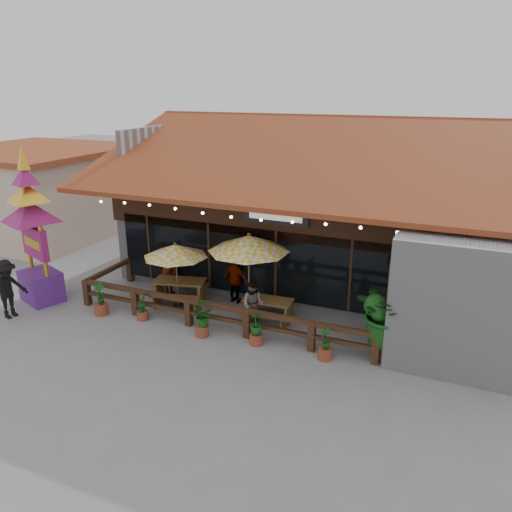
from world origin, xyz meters
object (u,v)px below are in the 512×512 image
at_px(umbrella_right, 249,244).
at_px(pedestrian, 7,289).
at_px(umbrella_left, 175,251).
at_px(thai_sign_tower, 31,216).
at_px(picnic_table_left, 180,287).
at_px(picnic_table_right, 268,306).
at_px(tropical_plant, 386,313).

xyz_separation_m(umbrella_right, pedestrian, (-7.06, -3.23, -1.46)).
distance_m(umbrella_left, thai_sign_tower, 4.98).
bearing_deg(picnic_table_left, umbrella_left, -73.18).
height_order(umbrella_left, picnic_table_right, umbrella_left).
bearing_deg(tropical_plant, picnic_table_right, 167.17).
distance_m(tropical_plant, pedestrian, 11.78).
distance_m(picnic_table_right, tropical_plant, 3.96).
xyz_separation_m(umbrella_right, picnic_table_left, (-2.57, -0.08, -1.87)).
bearing_deg(tropical_plant, umbrella_left, 174.44).
xyz_separation_m(umbrella_right, picnic_table_right, (0.75, -0.21, -1.93)).
xyz_separation_m(tropical_plant, pedestrian, (-11.57, -2.16, -0.36)).
height_order(umbrella_right, picnic_table_right, umbrella_right).
distance_m(umbrella_right, picnic_table_right, 2.08).
relative_size(umbrella_right, picnic_table_right, 2.13).
bearing_deg(pedestrian, tropical_plant, -68.60).
bearing_deg(picnic_table_left, pedestrian, -144.96).
xyz_separation_m(picnic_table_left, tropical_plant, (7.08, -0.99, 0.78)).
height_order(umbrella_left, pedestrian, umbrella_left).
distance_m(thai_sign_tower, pedestrian, 2.52).
xyz_separation_m(thai_sign_tower, tropical_plant, (11.65, 0.73, -1.71)).
xyz_separation_m(umbrella_left, tropical_plant, (6.99, -0.68, -0.66)).
relative_size(picnic_table_right, pedestrian, 0.84).
distance_m(picnic_table_right, thai_sign_tower, 8.43).
height_order(picnic_table_right, thai_sign_tower, thai_sign_tower).
relative_size(umbrella_right, pedestrian, 1.78).
xyz_separation_m(picnic_table_left, thai_sign_tower, (-4.56, -1.72, 2.49)).
height_order(umbrella_left, tropical_plant, tropical_plant).
bearing_deg(pedestrian, picnic_table_right, -58.03).
height_order(picnic_table_right, tropical_plant, tropical_plant).
relative_size(umbrella_left, picnic_table_left, 1.31).
xyz_separation_m(picnic_table_left, pedestrian, (-4.49, -3.15, 0.41)).
height_order(picnic_table_left, pedestrian, pedestrian).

